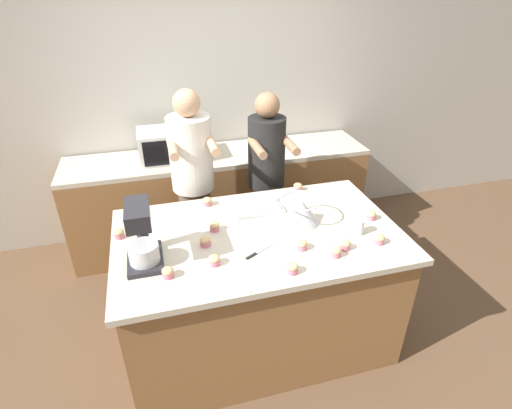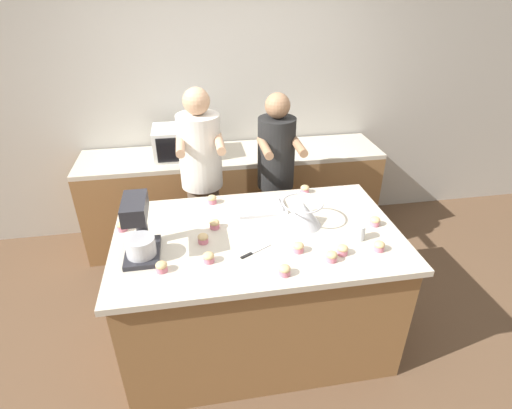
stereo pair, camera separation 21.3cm
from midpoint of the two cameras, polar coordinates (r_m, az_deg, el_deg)
ground_plane at (r=3.18m, az=2.19°, el=-18.16°), size 16.00×16.00×0.00m
back_wall at (r=3.95m, az=-2.63°, el=14.99°), size 10.00×0.06×2.70m
island_counter at (r=2.85m, az=2.38°, el=-11.87°), size 1.82×1.09×0.93m
back_counter at (r=3.96m, az=-1.68°, el=1.17°), size 2.80×0.60×0.93m
person_left at (r=3.24m, az=-5.77°, el=2.55°), size 0.34×0.50×1.68m
person_right at (r=3.34m, az=4.64°, el=2.93°), size 0.32×0.49×1.61m
stand_mixer at (r=2.35m, az=-13.89°, el=-3.81°), size 0.20×0.30×0.38m
mixing_bowl at (r=2.63m, az=8.88°, el=-1.22°), size 0.27×0.27×0.17m
baking_tray at (r=2.81m, az=2.91°, el=-0.46°), size 0.34×0.22×0.04m
microwave_oven at (r=3.67m, az=-8.95°, el=8.79°), size 0.49×0.37×0.27m
drinking_glass at (r=2.59m, az=16.91°, el=-3.90°), size 0.06×0.06×0.10m
knife at (r=2.39m, az=2.26°, el=-6.89°), size 0.20×0.12×0.01m
cupcake_0 at (r=2.41m, az=8.62°, el=-6.12°), size 0.07×0.07×0.06m
cupcake_1 at (r=2.77m, az=18.78°, el=-2.32°), size 0.07×0.07×0.06m
cupcake_2 at (r=2.54m, az=19.52°, el=-5.68°), size 0.07×0.07×0.06m
cupcake_3 at (r=2.28m, az=-10.73°, el=-8.80°), size 0.07×0.07×0.06m
cupcake_4 at (r=2.89m, az=-4.20°, el=0.70°), size 0.07×0.07×0.06m
cupcake_5 at (r=2.44m, az=14.74°, el=-6.33°), size 0.07×0.07×0.06m
cupcake_6 at (r=2.31m, az=-4.14°, el=-7.61°), size 0.07×0.07×0.06m
cupcake_7 at (r=2.68m, az=-16.47°, el=-3.03°), size 0.07×0.07×0.06m
cupcake_8 at (r=2.47m, az=-5.13°, el=-4.90°), size 0.07×0.07×0.06m
cupcake_9 at (r=3.06m, az=8.98°, el=2.16°), size 0.07×0.07×0.06m
cupcake_10 at (r=2.23m, az=6.89°, el=-9.38°), size 0.07×0.07×0.06m
cupcake_11 at (r=2.60m, az=-3.62°, el=-2.86°), size 0.07×0.07×0.06m
cupcake_12 at (r=2.37m, az=13.32°, el=-7.29°), size 0.07×0.07×0.06m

